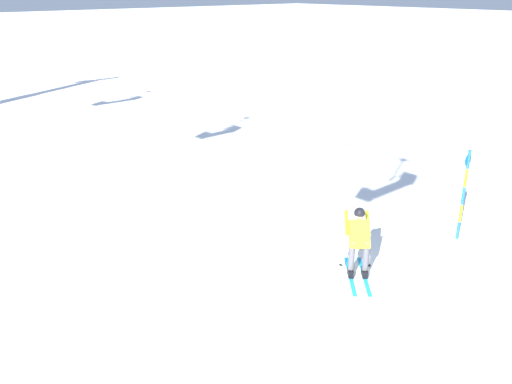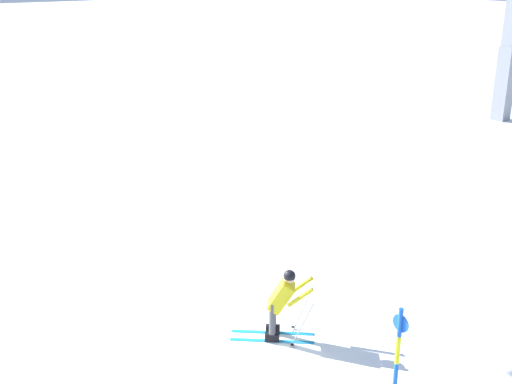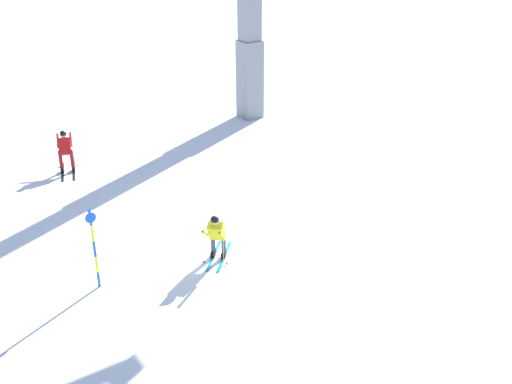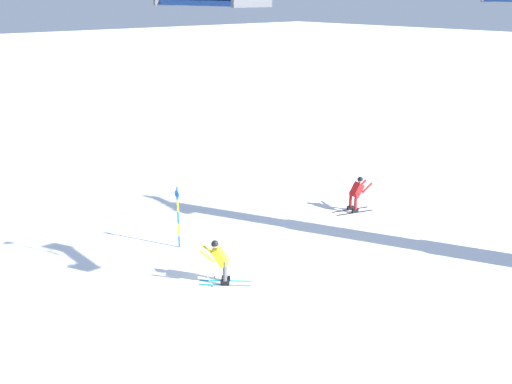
{
  "view_description": "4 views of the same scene",
  "coord_description": "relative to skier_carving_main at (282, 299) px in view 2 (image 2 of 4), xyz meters",
  "views": [
    {
      "loc": [
        -5.04,
        7.69,
        5.92
      ],
      "look_at": [
        2.04,
        1.44,
        2.27
      ],
      "focal_mm": 37.62,
      "sensor_mm": 36.0,
      "label": 1
    },
    {
      "loc": [
        -6.01,
        -8.88,
        6.91
      ],
      "look_at": [
        1.86,
        0.64,
        2.53
      ],
      "focal_mm": 44.33,
      "sensor_mm": 36.0,
      "label": 2
    },
    {
      "loc": [
        13.95,
        -8.01,
        9.25
      ],
      "look_at": [
        1.22,
        0.51,
        1.73
      ],
      "focal_mm": 42.75,
      "sensor_mm": 36.0,
      "label": 3
    },
    {
      "loc": [
        11.54,
        12.77,
        8.83
      ],
      "look_at": [
        0.83,
        0.39,
        3.3
      ],
      "focal_mm": 41.42,
      "sensor_mm": 36.0,
      "label": 4
    }
  ],
  "objects": [
    {
      "name": "trail_marker_pole",
      "position": [
        -0.6,
        -3.22,
        0.38
      ],
      "size": [
        0.07,
        0.28,
        2.3
      ],
      "color": "blue",
      "rests_on": "ground_plane"
    },
    {
      "name": "skier_carving_main",
      "position": [
        0.0,
        0.0,
        0.0
      ],
      "size": [
        1.56,
        1.53,
        1.62
      ],
      "color": "#198CCC",
      "rests_on": "ground_plane"
    },
    {
      "name": "ground_plane",
      "position": [
        -1.28,
        0.84,
        -0.85
      ],
      "size": [
        260.0,
        260.0,
        0.0
      ],
      "primitive_type": "plane",
      "color": "white"
    }
  ]
}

